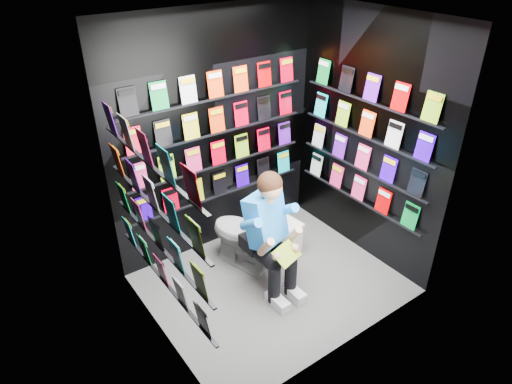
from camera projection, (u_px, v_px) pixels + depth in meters
floor at (272, 283)px, 4.73m from camera, size 2.40×2.40×0.00m
ceiling at (278, 19)px, 3.41m from camera, size 2.40×2.40×0.00m
wall_back at (216, 136)px, 4.77m from camera, size 2.40×0.04×2.60m
wall_front at (357, 224)px, 3.37m from camera, size 2.40×0.04×2.60m
wall_left at (150, 215)px, 3.47m from camera, size 0.04×2.00×2.60m
wall_right at (367, 141)px, 4.67m from camera, size 0.04×2.00×2.60m
comics_back at (218, 137)px, 4.75m from camera, size 2.10×0.06×1.37m
comics_left at (153, 213)px, 3.48m from camera, size 0.06×1.70×1.37m
comics_right at (365, 141)px, 4.66m from camera, size 0.06×1.70×1.37m
toilet at (243, 235)px, 4.84m from camera, size 0.61×0.84×0.73m
longbox at (281, 234)px, 5.19m from camera, size 0.29×0.47×0.33m
longbox_lid at (282, 221)px, 5.10m from camera, size 0.31×0.49×0.03m
reader at (264, 219)px, 4.36m from camera, size 0.72×0.89×1.42m
held_comic at (287, 254)px, 4.22m from camera, size 0.31×0.24×0.12m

